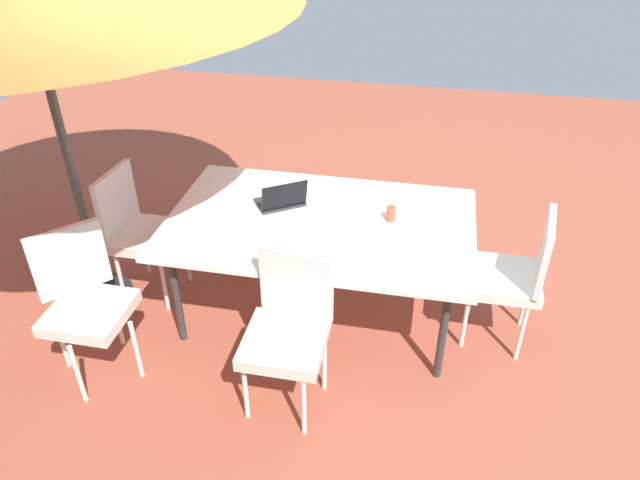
# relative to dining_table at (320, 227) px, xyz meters

# --- Properties ---
(ground_plane) EXTENTS (10.00, 10.00, 0.02)m
(ground_plane) POSITION_rel_dining_table_xyz_m (0.00, 0.00, -0.73)
(ground_plane) COLOR #9E4C38
(dining_table) EXTENTS (2.03, 1.27, 0.77)m
(dining_table) POSITION_rel_dining_table_xyz_m (0.00, 0.00, 0.00)
(dining_table) COLOR white
(dining_table) RESTS_ON ground_plane
(chair_north) EXTENTS (0.48, 0.49, 0.98)m
(chair_north) POSITION_rel_dining_table_xyz_m (0.02, 0.83, -0.17)
(chair_north) COLOR silver
(chair_north) RESTS_ON ground_plane
(chair_northeast) EXTENTS (0.59, 0.59, 0.98)m
(chair_northeast) POSITION_rel_dining_table_xyz_m (1.29, 0.83, -0.17)
(chair_northeast) COLOR silver
(chair_northeast) RESTS_ON ground_plane
(chair_west) EXTENTS (0.49, 0.48, 0.98)m
(chair_west) POSITION_rel_dining_table_xyz_m (-1.28, 0.03, -0.17)
(chair_west) COLOR silver
(chair_west) RESTS_ON ground_plane
(chair_east) EXTENTS (0.48, 0.47, 0.98)m
(chair_east) POSITION_rel_dining_table_xyz_m (1.32, 0.01, -0.17)
(chair_east) COLOR silver
(chair_east) RESTS_ON ground_plane
(laptop) EXTENTS (0.40, 0.38, 0.21)m
(laptop) POSITION_rel_dining_table_xyz_m (0.30, -0.14, 0.09)
(laptop) COLOR #2D2D33
(laptop) RESTS_ON dining_table
(cup) EXTENTS (0.06, 0.06, 0.10)m
(cup) POSITION_rel_dining_table_xyz_m (-0.46, -0.10, 0.10)
(cup) COLOR #CC4C33
(cup) RESTS_ON dining_table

